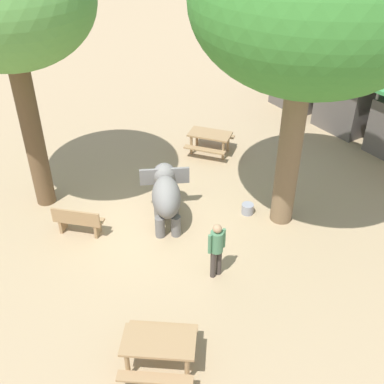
{
  "coord_description": "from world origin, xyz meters",
  "views": [
    {
      "loc": [
        9.5,
        -5.16,
        8.57
      ],
      "look_at": [
        0.07,
        1.09,
        0.8
      ],
      "focal_mm": 43.99,
      "sensor_mm": 36.0,
      "label": 1
    }
  ],
  "objects_px": {
    "person_handler": "(217,247)",
    "wooden_bench": "(78,221)",
    "feed_bucket": "(248,209)",
    "elephant": "(166,194)",
    "picnic_table_far": "(210,138)",
    "picnic_table_near": "(159,347)",
    "shade_tree_main": "(4,1)",
    "market_stall_teal": "(350,101)",
    "shade_tree_secondary": "(309,4)",
    "market_stall_blue": "(302,80)"
  },
  "relations": [
    {
      "from": "picnic_table_far",
      "to": "market_stall_teal",
      "type": "relative_size",
      "value": 0.83
    },
    {
      "from": "wooden_bench",
      "to": "picnic_table_far",
      "type": "bearing_deg",
      "value": 62.44
    },
    {
      "from": "person_handler",
      "to": "shade_tree_main",
      "type": "bearing_deg",
      "value": 24.49
    },
    {
      "from": "shade_tree_main",
      "to": "wooden_bench",
      "type": "bearing_deg",
      "value": 6.69
    },
    {
      "from": "elephant",
      "to": "market_stall_teal",
      "type": "xyz_separation_m",
      "value": [
        -1.31,
        9.13,
        0.18
      ]
    },
    {
      "from": "person_handler",
      "to": "picnic_table_far",
      "type": "height_order",
      "value": "person_handler"
    },
    {
      "from": "picnic_table_near",
      "to": "shade_tree_secondary",
      "type": "bearing_deg",
      "value": -118.81
    },
    {
      "from": "shade_tree_main",
      "to": "shade_tree_secondary",
      "type": "distance_m",
      "value": 7.25
    },
    {
      "from": "wooden_bench",
      "to": "picnic_table_near",
      "type": "distance_m",
      "value": 4.99
    },
    {
      "from": "shade_tree_secondary",
      "to": "wooden_bench",
      "type": "bearing_deg",
      "value": -116.5
    },
    {
      "from": "picnic_table_near",
      "to": "feed_bucket",
      "type": "height_order",
      "value": "picnic_table_near"
    },
    {
      "from": "wooden_bench",
      "to": "picnic_table_far",
      "type": "xyz_separation_m",
      "value": [
        -1.78,
        5.78,
        0.12
      ]
    },
    {
      "from": "market_stall_teal",
      "to": "feed_bucket",
      "type": "height_order",
      "value": "market_stall_teal"
    },
    {
      "from": "shade_tree_secondary",
      "to": "picnic_table_near",
      "type": "xyz_separation_m",
      "value": [
        2.36,
        -5.54,
        -5.48
      ]
    },
    {
      "from": "elephant",
      "to": "person_handler",
      "type": "height_order",
      "value": "person_handler"
    },
    {
      "from": "shade_tree_main",
      "to": "market_stall_teal",
      "type": "bearing_deg",
      "value": 82.03
    },
    {
      "from": "shade_tree_secondary",
      "to": "elephant",
      "type": "bearing_deg",
      "value": -121.38
    },
    {
      "from": "elephant",
      "to": "picnic_table_near",
      "type": "height_order",
      "value": "elephant"
    },
    {
      "from": "market_stall_teal",
      "to": "picnic_table_far",
      "type": "bearing_deg",
      "value": -103.09
    },
    {
      "from": "shade_tree_secondary",
      "to": "picnic_table_near",
      "type": "height_order",
      "value": "shade_tree_secondary"
    },
    {
      "from": "wooden_bench",
      "to": "market_stall_blue",
      "type": "relative_size",
      "value": 0.51
    },
    {
      "from": "wooden_bench",
      "to": "market_stall_teal",
      "type": "bearing_deg",
      "value": 47.58
    },
    {
      "from": "picnic_table_far",
      "to": "picnic_table_near",
      "type": "bearing_deg",
      "value": -79.11
    },
    {
      "from": "elephant",
      "to": "picnic_table_near",
      "type": "xyz_separation_m",
      "value": [
        4.12,
        -2.65,
        -0.38
      ]
    },
    {
      "from": "shade_tree_secondary",
      "to": "market_stall_teal",
      "type": "distance_m",
      "value": 8.53
    },
    {
      "from": "shade_tree_main",
      "to": "picnic_table_far",
      "type": "distance_m",
      "value": 8.07
    },
    {
      "from": "market_stall_blue",
      "to": "picnic_table_far",
      "type": "bearing_deg",
      "value": -77.48
    },
    {
      "from": "shade_tree_main",
      "to": "picnic_table_far",
      "type": "height_order",
      "value": "shade_tree_main"
    },
    {
      "from": "shade_tree_secondary",
      "to": "feed_bucket",
      "type": "distance_m",
      "value": 5.99
    },
    {
      "from": "wooden_bench",
      "to": "picnic_table_near",
      "type": "xyz_separation_m",
      "value": [
        4.98,
        -0.28,
        0.12
      ]
    },
    {
      "from": "market_stall_blue",
      "to": "feed_bucket",
      "type": "bearing_deg",
      "value": -54.54
    },
    {
      "from": "shade_tree_secondary",
      "to": "wooden_bench",
      "type": "height_order",
      "value": "shade_tree_secondary"
    },
    {
      "from": "shade_tree_main",
      "to": "feed_bucket",
      "type": "bearing_deg",
      "value": 50.64
    },
    {
      "from": "person_handler",
      "to": "picnic_table_near",
      "type": "xyz_separation_m",
      "value": [
        1.51,
        -2.53,
        -0.36
      ]
    },
    {
      "from": "shade_tree_secondary",
      "to": "picnic_table_near",
      "type": "bearing_deg",
      "value": -66.92
    },
    {
      "from": "shade_tree_main",
      "to": "picnic_table_near",
      "type": "xyz_separation_m",
      "value": [
        7.07,
        -0.04,
        -5.37
      ]
    },
    {
      "from": "shade_tree_main",
      "to": "feed_bucket",
      "type": "relative_size",
      "value": 21.49
    },
    {
      "from": "person_handler",
      "to": "shade_tree_secondary",
      "type": "distance_m",
      "value": 6.0
    },
    {
      "from": "picnic_table_near",
      "to": "market_stall_teal",
      "type": "height_order",
      "value": "market_stall_teal"
    },
    {
      "from": "picnic_table_far",
      "to": "market_stall_blue",
      "type": "bearing_deg",
      "value": 65.29
    },
    {
      "from": "person_handler",
      "to": "market_stall_teal",
      "type": "xyz_separation_m",
      "value": [
        -3.92,
        9.25,
        0.19
      ]
    },
    {
      "from": "person_handler",
      "to": "feed_bucket",
      "type": "relative_size",
      "value": 4.5
    },
    {
      "from": "feed_bucket",
      "to": "elephant",
      "type": "bearing_deg",
      "value": -114.59
    },
    {
      "from": "person_handler",
      "to": "wooden_bench",
      "type": "height_order",
      "value": "person_handler"
    },
    {
      "from": "picnic_table_near",
      "to": "feed_bucket",
      "type": "bearing_deg",
      "value": -109.36
    },
    {
      "from": "picnic_table_far",
      "to": "feed_bucket",
      "type": "xyz_separation_m",
      "value": [
        3.65,
        -1.19,
        -0.43
      ]
    },
    {
      "from": "elephant",
      "to": "wooden_bench",
      "type": "xyz_separation_m",
      "value": [
        -0.86,
        -2.37,
        -0.49
      ]
    },
    {
      "from": "shade_tree_secondary",
      "to": "feed_bucket",
      "type": "bearing_deg",
      "value": -138.12
    },
    {
      "from": "wooden_bench",
      "to": "picnic_table_far",
      "type": "relative_size",
      "value": 0.61
    },
    {
      "from": "shade_tree_main",
      "to": "feed_bucket",
      "type": "distance_m",
      "value": 8.52
    }
  ]
}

